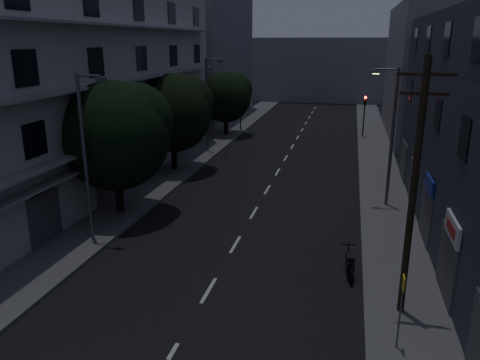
% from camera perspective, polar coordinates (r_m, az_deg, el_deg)
% --- Properties ---
extents(ground, '(160.00, 160.00, 0.00)m').
position_cam_1_polar(ground, '(36.04, 4.72, 1.19)').
color(ground, black).
rests_on(ground, ground).
extents(sidewalk_left, '(3.00, 90.00, 0.15)m').
position_cam_1_polar(sidewalk_left, '(37.80, -6.59, 1.99)').
color(sidewalk_left, '#565659').
rests_on(sidewalk_left, ground).
extents(sidewalk_right, '(3.00, 90.00, 0.15)m').
position_cam_1_polar(sidewalk_right, '(35.75, 16.69, 0.53)').
color(sidewalk_right, '#565659').
rests_on(sidewalk_right, ground).
extents(lane_markings, '(0.15, 60.50, 0.01)m').
position_cam_1_polar(lane_markings, '(42.04, 6.01, 3.41)').
color(lane_markings, beige).
rests_on(lane_markings, ground).
extents(building_left, '(7.00, 36.00, 14.00)m').
position_cam_1_polar(building_left, '(32.32, -18.94, 11.20)').
color(building_left, '#AEAEA9').
rests_on(building_left, ground).
extents(building_far_left, '(6.00, 20.00, 16.00)m').
position_cam_1_polar(building_far_left, '(59.87, -3.45, 15.12)').
color(building_far_left, slate).
rests_on(building_far_left, ground).
extents(building_far_right, '(6.00, 20.00, 13.00)m').
position_cam_1_polar(building_far_right, '(51.95, 21.40, 12.15)').
color(building_far_right, slate).
rests_on(building_far_right, ground).
extents(building_far_end, '(24.00, 8.00, 10.00)m').
position_cam_1_polar(building_far_end, '(79.67, 9.82, 13.12)').
color(building_far_end, slate).
rests_on(building_far_end, ground).
extents(tree_near, '(6.01, 6.01, 7.41)m').
position_cam_1_polar(tree_near, '(26.55, -14.86, 5.72)').
color(tree_near, black).
rests_on(tree_near, sidewalk_left).
extents(tree_mid, '(5.81, 5.81, 7.15)m').
position_cam_1_polar(tree_mid, '(35.32, -8.13, 8.43)').
color(tree_mid, black).
rests_on(tree_mid, sidewalk_left).
extents(tree_far, '(5.23, 5.23, 6.46)m').
position_cam_1_polar(tree_far, '(48.82, -1.67, 10.32)').
color(tree_far, black).
rests_on(tree_far, sidewalk_left).
extents(traffic_signal_far_right, '(0.28, 0.37, 4.10)m').
position_cam_1_polar(traffic_signal_far_right, '(49.08, 14.95, 8.52)').
color(traffic_signal_far_right, black).
rests_on(traffic_signal_far_right, sidewalk_right).
extents(traffic_signal_far_left, '(0.28, 0.37, 4.10)m').
position_cam_1_polar(traffic_signal_far_left, '(51.11, 0.06, 9.38)').
color(traffic_signal_far_left, black).
rests_on(traffic_signal_far_left, sidewalk_left).
extents(street_lamp_left_near, '(1.51, 0.25, 8.00)m').
position_cam_1_polar(street_lamp_left_near, '(23.40, -18.25, 3.55)').
color(street_lamp_left_near, slate).
rests_on(street_lamp_left_near, sidewalk_left).
extents(street_lamp_right, '(1.51, 0.25, 8.00)m').
position_cam_1_polar(street_lamp_right, '(28.23, 17.89, 5.71)').
color(street_lamp_right, '#575A5F').
rests_on(street_lamp_right, sidewalk_right).
extents(street_lamp_left_far, '(1.51, 0.25, 8.00)m').
position_cam_1_polar(street_lamp_left_far, '(41.06, -3.91, 9.66)').
color(street_lamp_left_far, '#505457').
rests_on(street_lamp_left_far, sidewalk_left).
extents(utility_pole, '(1.80, 0.24, 9.00)m').
position_cam_1_polar(utility_pole, '(16.73, 20.44, -0.75)').
color(utility_pole, black).
rests_on(utility_pole, sidewalk_right).
extents(bus_stop_sign, '(0.06, 0.35, 2.52)m').
position_cam_1_polar(bus_stop_sign, '(15.73, 19.10, -13.58)').
color(bus_stop_sign, '#595B60').
rests_on(bus_stop_sign, sidewalk_right).
extents(motorcycle, '(0.59, 2.05, 1.31)m').
position_cam_1_polar(motorcycle, '(20.50, 13.21, -10.02)').
color(motorcycle, black).
rests_on(motorcycle, ground).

